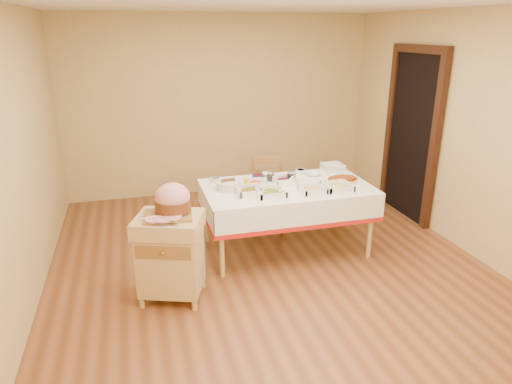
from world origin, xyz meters
TOP-DOWN VIEW (x-y plane):
  - room_shell at (0.00, 0.00)m, footprint 5.00×5.00m
  - doorway at (2.20, 0.90)m, footprint 0.09×1.10m
  - dining_table at (0.30, 0.30)m, footprint 1.82×1.02m
  - butcher_cart at (-1.04, -0.37)m, footprint 0.71×0.65m
  - dining_chair at (0.27, 0.95)m, footprint 0.48×0.47m
  - ham_on_board at (-0.99, -0.33)m, footprint 0.44×0.42m
  - serving_dish_a at (-0.16, 0.14)m, footprint 0.27×0.27m
  - serving_dish_b at (0.03, 0.04)m, footprint 0.28×0.28m
  - serving_dish_c at (0.49, 0.02)m, footprint 0.25×0.25m
  - serving_dish_d at (0.77, 0.03)m, footprint 0.28×0.28m
  - serving_dish_e at (-0.03, 0.39)m, footprint 0.22×0.21m
  - serving_dish_f at (0.30, 0.40)m, footprint 0.23×0.21m
  - small_bowl_left at (-0.43, 0.64)m, footprint 0.11×0.11m
  - small_bowl_mid at (0.06, 0.62)m, footprint 0.13×0.13m
  - small_bowl_right at (0.60, 0.67)m, footprint 0.11×0.11m
  - bowl_white_imported at (0.21, 0.72)m, footprint 0.15×0.15m
  - bowl_small_imported at (0.72, 0.57)m, footprint 0.19×0.19m
  - preserve_jar_left at (0.18, 0.53)m, footprint 0.09×0.09m
  - preserve_jar_right at (0.40, 0.44)m, footprint 0.10×0.10m
  - mustard_bottle at (-0.17, 0.28)m, footprint 0.05×0.05m
  - bread_basket at (-0.34, 0.36)m, footprint 0.25×0.25m
  - plate_stack at (1.02, 0.69)m, footprint 0.23×0.23m
  - brass_platter at (0.96, 0.30)m, footprint 0.35×0.25m

SIDE VIEW (x-z plane):
  - dining_chair at x=0.27m, z-range 0.01..0.90m
  - butcher_cart at x=-1.04m, z-range 0.06..0.87m
  - dining_table at x=0.30m, z-range 0.22..0.98m
  - bowl_white_imported at x=0.21m, z-range 0.76..0.79m
  - brass_platter at x=0.96m, z-range 0.76..0.80m
  - bowl_small_imported at x=0.72m, z-range 0.76..0.81m
  - small_bowl_left at x=-0.43m, z-range 0.76..0.81m
  - small_bowl_mid at x=0.06m, z-range 0.76..0.82m
  - serving_dish_e at x=-0.03m, z-range 0.74..0.84m
  - small_bowl_right at x=0.60m, z-range 0.76..0.82m
  - serving_dish_c at x=0.49m, z-range 0.74..0.84m
  - serving_dish_f at x=0.30m, z-range 0.74..0.84m
  - serving_dish_d at x=0.77m, z-range 0.74..0.85m
  - serving_dish_b at x=0.03m, z-range 0.74..0.85m
  - serving_dish_a at x=-0.16m, z-range 0.74..0.86m
  - plate_stack at x=1.02m, z-range 0.76..0.84m
  - bread_basket at x=-0.34m, z-range 0.75..0.86m
  - preserve_jar_left at x=0.18m, z-range 0.75..0.87m
  - preserve_jar_right at x=0.40m, z-range 0.75..0.88m
  - mustard_bottle at x=-0.17m, z-range 0.75..0.91m
  - ham_on_board at x=-0.99m, z-range 0.80..1.09m
  - doorway at x=2.20m, z-range 0.01..2.21m
  - room_shell at x=0.00m, z-range -1.20..3.80m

